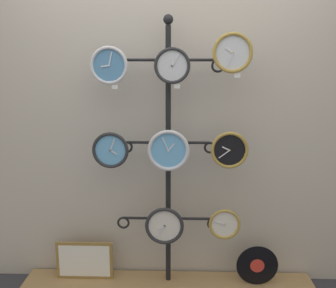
% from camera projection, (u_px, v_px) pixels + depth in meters
% --- Properties ---
extents(shop_wall, '(4.40, 0.04, 2.80)m').
position_uv_depth(shop_wall, '(169.00, 103.00, 2.91)').
color(shop_wall, '#BCB2A3').
rests_on(shop_wall, ground_plane).
extents(low_shelf, '(2.20, 0.36, 0.06)m').
position_uv_depth(low_shelf, '(168.00, 287.00, 2.98)').
color(low_shelf, '#9E7A4C').
rests_on(low_shelf, ground_plane).
extents(display_stand, '(0.77, 0.42, 2.01)m').
position_uv_depth(display_stand, '(168.00, 209.00, 2.91)').
color(display_stand, black).
rests_on(display_stand, ground_plane).
extents(clock_top_left, '(0.26, 0.04, 0.26)m').
position_uv_depth(clock_top_left, '(109.00, 65.00, 2.62)').
color(clock_top_left, '#4C84B2').
extents(clock_top_center, '(0.24, 0.04, 0.24)m').
position_uv_depth(clock_top_center, '(172.00, 66.00, 2.61)').
color(clock_top_center, silver).
extents(clock_top_right, '(0.26, 0.04, 0.26)m').
position_uv_depth(clock_top_right, '(233.00, 53.00, 2.56)').
color(clock_top_right, silver).
extents(clock_middle_left, '(0.26, 0.04, 0.26)m').
position_uv_depth(clock_middle_left, '(111.00, 150.00, 2.75)').
color(clock_middle_left, '#60A8DB').
extents(clock_middle_center, '(0.29, 0.04, 0.29)m').
position_uv_depth(clock_middle_center, '(168.00, 150.00, 2.71)').
color(clock_middle_center, '#60A8DB').
extents(clock_middle_right, '(0.26, 0.04, 0.26)m').
position_uv_depth(clock_middle_right, '(229.00, 150.00, 2.71)').
color(clock_middle_right, black).
extents(clock_bottom_center, '(0.28, 0.04, 0.28)m').
position_uv_depth(clock_bottom_center, '(164.00, 226.00, 2.82)').
color(clock_bottom_center, silver).
extents(clock_bottom_right, '(0.23, 0.04, 0.23)m').
position_uv_depth(clock_bottom_right, '(224.00, 224.00, 2.81)').
color(clock_bottom_right, silver).
extents(vinyl_record, '(0.31, 0.01, 0.31)m').
position_uv_depth(vinyl_record, '(257.00, 266.00, 2.92)').
color(vinyl_record, black).
rests_on(vinyl_record, low_shelf).
extents(picture_frame, '(0.43, 0.02, 0.30)m').
position_uv_depth(picture_frame, '(85.00, 261.00, 3.01)').
color(picture_frame, olive).
rests_on(picture_frame, low_shelf).
extents(price_tag_upper, '(0.04, 0.00, 0.03)m').
position_uv_depth(price_tag_upper, '(115.00, 87.00, 2.65)').
color(price_tag_upper, white).
extents(price_tag_mid, '(0.04, 0.00, 0.03)m').
position_uv_depth(price_tag_mid, '(177.00, 86.00, 2.64)').
color(price_tag_mid, white).
extents(price_tag_lower, '(0.04, 0.00, 0.03)m').
position_uv_depth(price_tag_lower, '(237.00, 76.00, 2.58)').
color(price_tag_lower, white).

